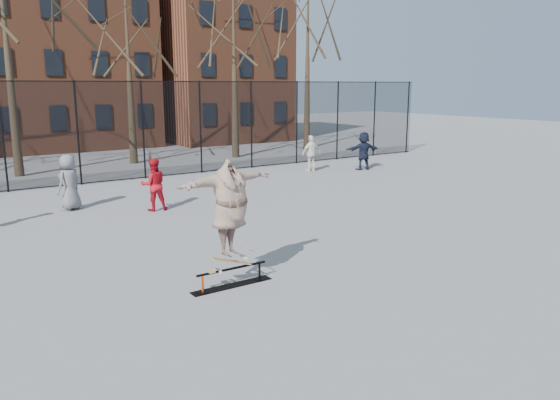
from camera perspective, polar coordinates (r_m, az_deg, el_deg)
ground at (r=11.70m, az=3.69°, el=-7.21°), size 100.00×100.00×0.00m
skate_rail at (r=10.74m, az=-5.04°, el=-8.19°), size 1.71×0.26×0.38m
skateboard at (r=10.64m, az=-5.14°, el=-6.78°), size 0.91×0.22×0.11m
skater at (r=10.37m, az=-5.24°, el=-1.66°), size 2.35×1.11×1.85m
bystander_grey at (r=18.10m, az=-21.16°, el=1.73°), size 1.02×0.93×1.74m
bystander_red at (r=17.27m, az=-13.06°, el=1.58°), size 0.89×0.75×1.63m
bystander_white at (r=24.54m, az=3.29°, el=4.88°), size 0.98×0.47×1.62m
bystander_navy at (r=25.27m, az=8.72°, el=5.10°), size 1.69×0.89×1.74m
fence at (r=22.80m, az=-17.00°, el=6.98°), size 34.03×0.07×4.00m
tree_row at (r=26.88m, az=-21.08°, el=18.74°), size 33.66×7.46×10.67m
rowhouses at (r=35.56m, az=-22.85°, el=14.68°), size 29.00×7.00×13.00m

